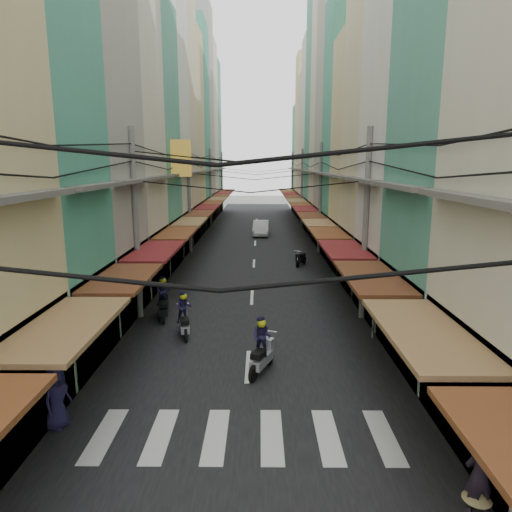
# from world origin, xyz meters

# --- Properties ---
(ground) EXTENTS (160.00, 160.00, 0.00)m
(ground) POSITION_xyz_m (0.00, 0.00, 0.00)
(ground) COLOR slate
(ground) RESTS_ON ground
(road) EXTENTS (10.00, 80.00, 0.02)m
(road) POSITION_xyz_m (0.00, 20.00, 0.01)
(road) COLOR black
(road) RESTS_ON ground
(sidewalk_left) EXTENTS (3.00, 80.00, 0.06)m
(sidewalk_left) POSITION_xyz_m (-6.50, 20.00, 0.03)
(sidewalk_left) COLOR gray
(sidewalk_left) RESTS_ON ground
(sidewalk_right) EXTENTS (3.00, 80.00, 0.06)m
(sidewalk_right) POSITION_xyz_m (6.50, 20.00, 0.03)
(sidewalk_right) COLOR gray
(sidewalk_right) RESTS_ON ground
(crosswalk) EXTENTS (7.55, 2.40, 0.01)m
(crosswalk) POSITION_xyz_m (-0.00, -6.00, 0.03)
(crosswalk) COLOR silver
(crosswalk) RESTS_ON ground
(building_row_left) EXTENTS (7.80, 67.67, 23.70)m
(building_row_left) POSITION_xyz_m (-7.92, 16.56, 9.78)
(building_row_left) COLOR silver
(building_row_left) RESTS_ON ground
(building_row_right) EXTENTS (7.80, 68.98, 22.59)m
(building_row_right) POSITION_xyz_m (7.92, 16.45, 9.41)
(building_row_right) COLOR #469A7D
(building_row_right) RESTS_ON ground
(utility_poles) EXTENTS (10.20, 66.13, 8.20)m
(utility_poles) POSITION_xyz_m (0.00, 15.01, 6.59)
(utility_poles) COLOR slate
(utility_poles) RESTS_ON ground
(white_car) EXTENTS (4.94, 2.05, 1.72)m
(white_car) POSITION_xyz_m (0.50, 26.44, 0.00)
(white_car) COLOR silver
(white_car) RESTS_ON ground
(bicycle) EXTENTS (1.89, 1.05, 1.23)m
(bicycle) POSITION_xyz_m (7.50, 0.01, 0.00)
(bicycle) COLOR black
(bicycle) RESTS_ON ground
(moving_scooters) EXTENTS (7.38, 17.69, 1.92)m
(moving_scooters) POSITION_xyz_m (-1.39, 1.88, 0.56)
(moving_scooters) COLOR black
(moving_scooters) RESTS_ON ground
(parked_scooters) EXTENTS (12.80, 15.89, 0.95)m
(parked_scooters) POSITION_xyz_m (3.90, -4.59, 0.47)
(parked_scooters) COLOR black
(parked_scooters) RESTS_ON ground
(pedestrians) EXTENTS (12.18, 23.84, 2.19)m
(pedestrians) POSITION_xyz_m (-4.42, 1.53, 1.03)
(pedestrians) COLOR black
(pedestrians) RESTS_ON ground
(market_umbrella) EXTENTS (2.38, 2.38, 2.51)m
(market_umbrella) POSITION_xyz_m (6.96, -2.13, 2.21)
(market_umbrella) COLOR #B2B2B7
(market_umbrella) RESTS_ON ground
(traffic_sign) EXTENTS (0.10, 0.65, 2.97)m
(traffic_sign) POSITION_xyz_m (4.78, 0.56, 2.17)
(traffic_sign) COLOR slate
(traffic_sign) RESTS_ON ground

